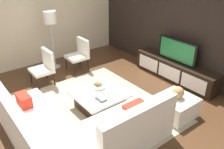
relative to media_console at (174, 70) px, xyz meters
The scene contains 15 objects.
ground_plane 2.41m from the media_console, 90.00° to the right, with size 14.00×14.00×0.00m, color #4C301C.
feature_wall_back 1.19m from the media_console, 90.00° to the left, with size 6.40×0.12×2.80m, color black.
side_wall_left 4.05m from the media_console, 145.54° to the right, with size 0.12×5.20×2.80m, color beige.
area_rug 2.41m from the media_console, 92.39° to the right, with size 3.12×2.69×0.01m, color tan.
media_console is the anchor object (origin of this frame).
television 0.54m from the media_console, 90.00° to the left, with size 1.13×0.06×0.59m.
sectional_couch 3.30m from the media_console, 81.00° to the right, with size 2.37×2.39×0.86m.
coffee_table 2.30m from the media_console, 92.49° to the right, with size 0.96×1.01×0.38m.
accent_chair_near 3.30m from the media_console, 124.01° to the right, with size 0.55×0.50×0.87m.
floor_lamp 3.52m from the media_console, 140.47° to the right, with size 0.34×0.34×1.62m.
ottoman 1.59m from the media_console, 49.86° to the right, with size 0.70×0.70×0.40m, color white.
fruit_bowl 2.22m from the media_console, 97.26° to the right, with size 0.28×0.28×0.14m.
accent_chair_far 2.62m from the media_console, 141.91° to the right, with size 0.53×0.53×0.87m.
decorative_ball 1.61m from the media_console, 49.86° to the right, with size 0.24×0.24×0.24m, color #AD8451.
book_stack 2.42m from the media_console, 87.01° to the right, with size 0.22×0.16×0.06m.
Camera 1 is at (3.37, -2.27, 2.94)m, focal length 38.07 mm.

